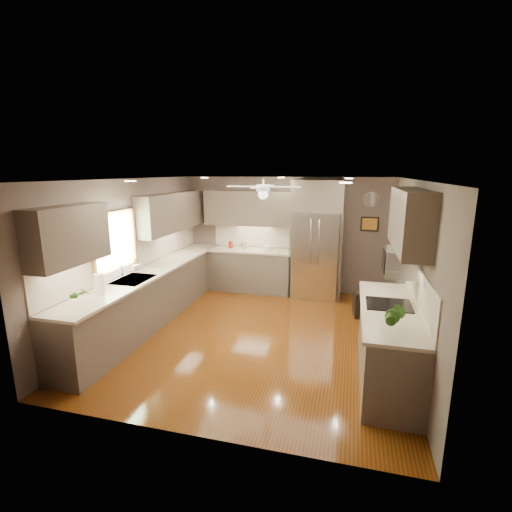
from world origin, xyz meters
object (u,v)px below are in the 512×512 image
at_px(canister_a, 231,245).
at_px(potted_plant_left, 80,294).
at_px(paper_towel, 99,284).
at_px(canister_b, 243,246).
at_px(microwave, 401,262).
at_px(stool, 365,304).
at_px(refrigerator, 316,242).
at_px(canister_c, 245,245).
at_px(bowl, 268,249).
at_px(potted_plant_right, 396,316).
at_px(soap_bottle, 137,267).

bearing_deg(canister_a, potted_plant_left, -101.11).
xyz_separation_m(potted_plant_left, paper_towel, (-0.02, 0.40, 0.01)).
relative_size(canister_b, microwave, 0.23).
bearing_deg(stool, refrigerator, 138.47).
relative_size(canister_c, bowl, 0.90).
height_order(canister_b, potted_plant_right, potted_plant_right).
xyz_separation_m(canister_b, bowl, (0.58, -0.01, -0.05)).
relative_size(canister_b, canister_c, 0.70).
bearing_deg(microwave, canister_c, 136.55).
bearing_deg(potted_plant_left, canister_b, 74.87).
xyz_separation_m(refrigerator, microwave, (1.33, -2.71, 0.29)).
bearing_deg(canister_c, bowl, 0.12).
bearing_deg(refrigerator, soap_bottle, -140.08).
height_order(canister_a, potted_plant_right, potted_plant_right).
bearing_deg(potted_plant_left, bowl, 67.16).
xyz_separation_m(canister_a, refrigerator, (1.90, -0.05, 0.17)).
bearing_deg(stool, canister_c, 160.29).
xyz_separation_m(potted_plant_right, bowl, (-2.23, 3.73, -0.16)).
bearing_deg(stool, paper_towel, -145.64).
distance_m(canister_b, potted_plant_right, 4.68).
bearing_deg(microwave, refrigerator, 116.09).
bearing_deg(refrigerator, paper_towel, -128.06).
bearing_deg(soap_bottle, refrigerator, 39.92).
height_order(microwave, stool, microwave).
relative_size(canister_b, refrigerator, 0.05).
relative_size(soap_bottle, stool, 0.43).
bearing_deg(microwave, bowl, 130.82).
bearing_deg(canister_c, potted_plant_left, -105.91).
height_order(canister_a, refrigerator, refrigerator).
xyz_separation_m(potted_plant_right, microwave, (0.13, 1.00, 0.36)).
bearing_deg(potted_plant_right, potted_plant_left, -178.36).
xyz_separation_m(microwave, stool, (-0.31, 1.81, -1.24)).
xyz_separation_m(canister_c, potted_plant_left, (-1.10, -3.84, 0.04)).
relative_size(potted_plant_right, stool, 0.77).
distance_m(canister_b, microwave, 4.05).
bearing_deg(potted_plant_left, soap_bottle, 94.53).
height_order(canister_a, stool, canister_a).
xyz_separation_m(bowl, microwave, (2.36, -2.73, 0.52)).
relative_size(canister_a, potted_plant_right, 0.43).
relative_size(canister_a, refrigerator, 0.06).
bearing_deg(stool, potted_plant_right, -86.22).
relative_size(canister_c, refrigerator, 0.07).
distance_m(canister_c, potted_plant_right, 4.64).
distance_m(canister_a, potted_plant_left, 3.94).
xyz_separation_m(soap_bottle, refrigerator, (2.77, 2.32, 0.15)).
height_order(potted_plant_left, refrigerator, refrigerator).
height_order(canister_a, potted_plant_left, potted_plant_left).
relative_size(canister_a, bowl, 0.77).
distance_m(potted_plant_right, bowl, 4.35).
bearing_deg(stool, bowl, 155.75).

